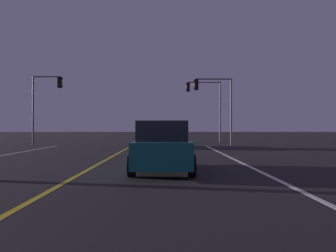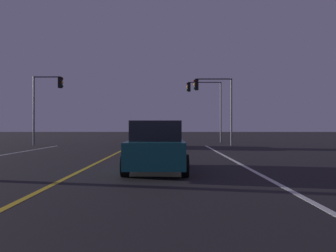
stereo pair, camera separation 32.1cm
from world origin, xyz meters
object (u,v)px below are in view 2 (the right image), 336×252
object	(u,v)px
car_lead_same_lane	(157,147)
car_ahead_far	(155,136)
traffic_light_near_left	(47,95)
traffic_light_far_right	(205,98)
traffic_light_near_right	(213,96)

from	to	relation	value
car_lead_same_lane	car_ahead_far	xyz separation A→B (m)	(-0.69, 12.98, 0.00)
car_lead_same_lane	traffic_light_near_left	bearing A→B (deg)	31.87
car_lead_same_lane	traffic_light_far_right	world-z (taller)	traffic_light_far_right
car_ahead_far	car_lead_same_lane	bearing A→B (deg)	-176.97
car_ahead_far	traffic_light_near_left	distance (m)	9.69
traffic_light_near_right	car_ahead_far	bearing A→B (deg)	26.48
car_ahead_far	traffic_light_near_right	world-z (taller)	traffic_light_near_right
traffic_light_near_right	traffic_light_near_left	xyz separation A→B (m)	(-13.44, 0.00, 0.08)
traffic_light_far_right	traffic_light_near_left	bearing A→B (deg)	22.39
car_ahead_far	traffic_light_far_right	size ratio (longest dim) A/B	0.73
car_ahead_far	traffic_light_near_right	size ratio (longest dim) A/B	0.79
car_ahead_far	traffic_light_near_left	bearing A→B (deg)	75.36
traffic_light_near_left	traffic_light_far_right	size ratio (longest dim) A/B	0.95
traffic_light_near_left	traffic_light_near_right	bearing A→B (deg)	0.00
traffic_light_far_right	car_ahead_far	bearing A→B (deg)	59.85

